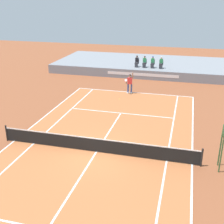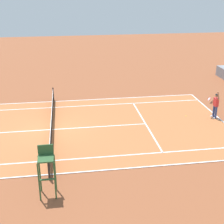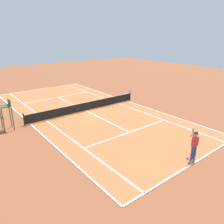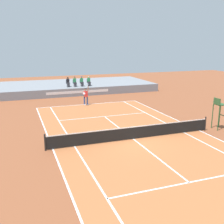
{
  "view_description": "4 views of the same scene",
  "coord_description": "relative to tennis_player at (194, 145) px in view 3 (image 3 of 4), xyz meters",
  "views": [
    {
      "loc": [
        4.76,
        -14.47,
        8.6
      ],
      "look_at": [
        -0.11,
        4.06,
        1.0
      ],
      "focal_mm": 47.01,
      "sensor_mm": 36.0,
      "label": 1
    },
    {
      "loc": [
        20.1,
        1.05,
        9.26
      ],
      "look_at": [
        -0.11,
        4.06,
        1.0
      ],
      "focal_mm": 52.3,
      "sensor_mm": 36.0,
      "label": 2
    },
    {
      "loc": [
        10.47,
        17.49,
        7.05
      ],
      "look_at": [
        -0.11,
        4.06,
        1.0
      ],
      "focal_mm": 34.63,
      "sensor_mm": 36.0,
      "label": 3
    },
    {
      "loc": [
        -7.39,
        -16.1,
        6.4
      ],
      "look_at": [
        -0.11,
        4.06,
        1.0
      ],
      "focal_mm": 43.5,
      "sensor_mm": 36.0,
      "label": 4
    }
  ],
  "objects": [
    {
      "name": "court",
      "position": [
        0.37,
        -11.58,
        -0.98
      ],
      "size": [
        11.08,
        23.88,
        0.03
      ],
      "color": "#B76638",
      "rests_on": "ground"
    },
    {
      "name": "umpire_chair",
      "position": [
        7.49,
        -11.58,
        0.56
      ],
      "size": [
        0.77,
        0.77,
        2.44
      ],
      "color": "#2D562D",
      "rests_on": "ground"
    },
    {
      "name": "tennis_ball",
      "position": [
        -0.53,
        -1.92,
        -0.96
      ],
      "size": [
        0.07,
        0.07,
        0.07
      ],
      "primitive_type": "sphere",
      "color": "#D1E533",
      "rests_on": "ground"
    },
    {
      "name": "net",
      "position": [
        0.37,
        -11.58,
        -0.47
      ],
      "size": [
        11.98,
        0.1,
        1.07
      ],
      "color": "black",
      "rests_on": "ground"
    },
    {
      "name": "tennis_player",
      "position": [
        0.0,
        0.0,
        0.0
      ],
      "size": [
        0.76,
        0.64,
        2.08
      ],
      "color": "navy",
      "rests_on": "ground"
    },
    {
      "name": "ground_plane",
      "position": [
        0.37,
        -11.58,
        -0.99
      ],
      "size": [
        80.0,
        80.0,
        0.0
      ],
      "primitive_type": "plane",
      "color": "brown"
    }
  ]
}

